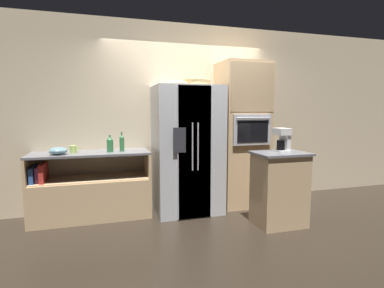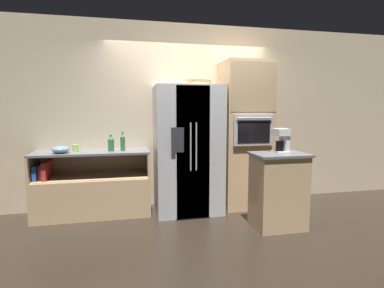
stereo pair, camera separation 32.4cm
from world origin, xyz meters
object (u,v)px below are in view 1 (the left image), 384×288
object	(u,v)px
mixing_bowl	(58,151)
coffee_maker	(283,139)
bottle_short	(122,143)
refrigerator	(187,150)
mug	(73,149)
wall_oven	(242,135)
bottle_tall	(110,144)
wicker_basket	(197,82)
fruit_bowl	(177,83)

from	to	relation	value
mixing_bowl	coffee_maker	size ratio (longest dim) A/B	0.74
bottle_short	coffee_maker	world-z (taller)	coffee_maker
refrigerator	mug	xyz separation A→B (m)	(-1.56, 0.13, 0.05)
refrigerator	mixing_bowl	xyz separation A→B (m)	(-1.73, 0.00, 0.05)
bottle_short	wall_oven	bearing A→B (deg)	-0.50
bottle_tall	coffee_maker	world-z (taller)	coffee_maker
bottle_short	mixing_bowl	size ratio (longest dim) A/B	1.19
bottle_tall	mug	distance (m)	0.48
bottle_tall	mug	size ratio (longest dim) A/B	1.92
refrigerator	mixing_bowl	world-z (taller)	refrigerator
wall_oven	wicker_basket	distance (m)	1.08
coffee_maker	wicker_basket	bearing A→B (deg)	134.65
refrigerator	mug	bearing A→B (deg)	175.41
mug	coffee_maker	world-z (taller)	coffee_maker
coffee_maker	bottle_tall	bearing A→B (deg)	157.12
wall_oven	mug	size ratio (longest dim) A/B	18.41
wall_oven	fruit_bowl	bearing A→B (deg)	-177.91
refrigerator	bottle_short	size ratio (longest dim) A/B	6.78
bottle_tall	mug	bearing A→B (deg)	173.18
wall_oven	mixing_bowl	world-z (taller)	wall_oven
fruit_bowl	bottle_short	xyz separation A→B (m)	(-0.79, 0.05, -0.83)
wall_oven	mixing_bowl	distance (m)	2.65
refrigerator	wall_oven	xyz separation A→B (m)	(0.91, 0.07, 0.19)
bottle_tall	mixing_bowl	distance (m)	0.66
refrigerator	coffee_maker	world-z (taller)	refrigerator
wicker_basket	bottle_tall	bearing A→B (deg)	179.63
wicker_basket	bottle_short	xyz separation A→B (m)	(-1.09, 0.02, -0.86)
refrigerator	fruit_bowl	size ratio (longest dim) A/B	5.99
wall_oven	mug	xyz separation A→B (m)	(-2.47, 0.06, -0.14)
mug	refrigerator	bearing A→B (deg)	-4.59
mug	mixing_bowl	xyz separation A→B (m)	(-0.17, -0.12, -0.00)
fruit_bowl	coffee_maker	world-z (taller)	fruit_bowl
wicker_basket	mixing_bowl	bearing A→B (deg)	-178.27
wicker_basket	coffee_maker	distance (m)	1.47
fruit_bowl	bottle_tall	distance (m)	1.27
mug	mixing_bowl	size ratio (longest dim) A/B	0.53
wall_oven	bottle_tall	bearing A→B (deg)	179.98
bottle_short	mug	world-z (taller)	bottle_short
wall_oven	refrigerator	bearing A→B (deg)	-175.76
refrigerator	wicker_basket	world-z (taller)	wicker_basket
refrigerator	fruit_bowl	distance (m)	0.96
wicker_basket	wall_oven	bearing A→B (deg)	0.55
bottle_tall	coffee_maker	xyz separation A→B (m)	(2.13, -0.90, 0.10)
refrigerator	mixing_bowl	bearing A→B (deg)	179.91
wall_oven	wicker_basket	bearing A→B (deg)	-179.45
wall_oven	wicker_basket	size ratio (longest dim) A/B	5.52
bottle_short	mixing_bowl	world-z (taller)	bottle_short
wicker_basket	fruit_bowl	bearing A→B (deg)	-174.10
wicker_basket	fruit_bowl	world-z (taller)	wicker_basket
mug	coffee_maker	distance (m)	2.78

